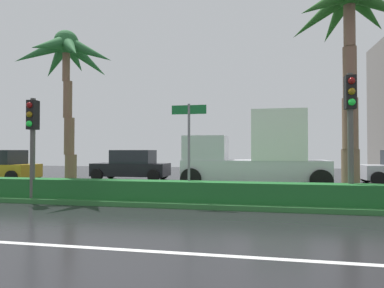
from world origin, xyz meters
name	(u,v)px	position (x,y,z in m)	size (l,w,h in m)	color
ground_plane	(200,197)	(0.00, 9.00, -0.05)	(90.00, 42.00, 0.10)	black
near_lane_divider_stripe	(130,250)	(0.00, 2.00, 0.00)	(81.00, 0.14, 0.01)	white
median_strip	(195,197)	(0.00, 8.00, 0.07)	(85.50, 4.00, 0.15)	#2D6B33
median_hedge	(187,191)	(0.00, 6.60, 0.45)	(76.50, 0.70, 0.60)	#1E6028
palm_tree_mid_left	(67,62)	(-4.95, 8.03, 5.08)	(3.67, 3.90, 6.11)	brown
palm_tree_centre_left	(350,26)	(4.95, 7.55, 5.53)	(3.86, 4.01, 6.88)	brown
traffic_signal_median_left	(32,129)	(-5.11, 6.29, 2.39)	(0.28, 0.43, 3.26)	#4C4C47
traffic_signal_median_right	(350,114)	(4.74, 6.81, 2.74)	(0.28, 0.43, 3.76)	#4C4C47
street_name_sign	(189,138)	(0.03, 6.78, 2.08)	(1.10, 0.08, 3.00)	slate
car_in_traffic_second	(132,166)	(-4.98, 14.72, 0.83)	(4.30, 2.02, 1.72)	black
box_truck_lead	(255,154)	(2.04, 12.08, 1.55)	(6.40, 2.64, 3.46)	silver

